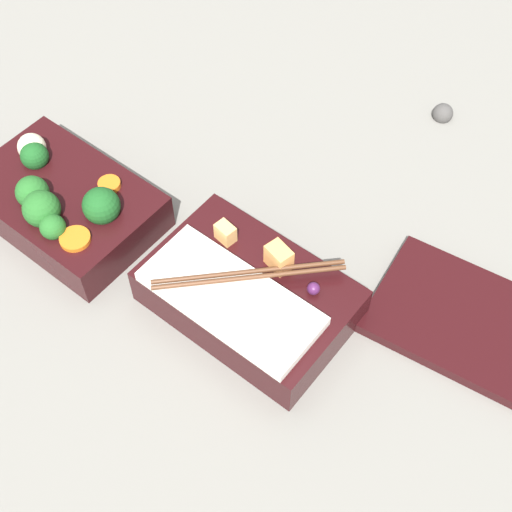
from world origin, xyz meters
TOP-DOWN VIEW (x-y plane):
  - ground_plane at (0.00, 0.00)m, footprint 3.00×3.00m
  - bento_tray_vegetable at (-0.13, -0.02)m, footprint 0.21×0.14m
  - bento_tray_rice at (0.12, 0.01)m, footprint 0.21×0.15m
  - bento_lid at (0.32, 0.14)m, footprint 0.22×0.16m
  - pebble_1 at (0.13, 0.40)m, footprint 0.03×0.03m

SIDE VIEW (x-z plane):
  - ground_plane at x=0.00m, z-range 0.00..0.00m
  - bento_lid at x=0.32m, z-range 0.00..0.01m
  - pebble_1 at x=0.13m, z-range -0.01..0.02m
  - bento_tray_rice at x=0.12m, z-range -0.01..0.07m
  - bento_tray_vegetable at x=-0.13m, z-range -0.01..0.07m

